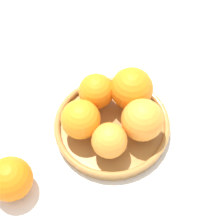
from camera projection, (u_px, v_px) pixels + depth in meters
The scene contains 4 objects.
ground_plane at pixel (112, 129), 0.74m from camera, with size 4.00×4.00×0.00m, color silver.
fruit_bowl at pixel (112, 126), 0.73m from camera, with size 0.23×0.23×0.03m.
orange_pile at pixel (116, 109), 0.69m from camera, with size 0.19×0.18×0.08m.
stray_orange at pixel (11, 179), 0.64m from camera, with size 0.08×0.08×0.08m, color orange.
Camera 1 is at (-0.27, -0.26, 0.64)m, focal length 60.00 mm.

